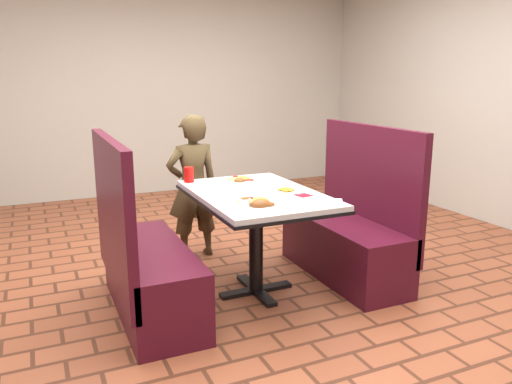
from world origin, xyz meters
TOP-DOWN VIEW (x-y plane):
  - room at (0.00, 0.00)m, footprint 7.00×7.04m
  - dining_table at (0.00, 0.00)m, footprint 0.81×1.21m
  - booth_bench_left at (-0.80, 0.00)m, footprint 0.47×1.20m
  - booth_bench_right at (0.80, 0.00)m, footprint 0.47×1.20m
  - diner_person at (-0.18, 0.92)m, footprint 0.45×0.30m
  - near_dinner_plate at (-0.15, -0.36)m, footprint 0.30×0.30m
  - far_dinner_plate at (0.03, 0.36)m, footprint 0.26×0.26m
  - plantain_plate at (0.19, -0.09)m, footprint 0.17×0.17m
  - maroon_napkin at (0.25, -0.23)m, footprint 0.11×0.11m
  - spoon_utensil at (0.20, -0.18)m, footprint 0.08×0.10m
  - red_tumbler at (-0.33, 0.52)m, footprint 0.08×0.08m
  - paper_napkin at (0.29, -0.46)m, footprint 0.24×0.22m
  - knife_utensil at (-0.10, -0.37)m, footprint 0.06×0.17m
  - fork_utensil at (-0.05, -0.34)m, footprint 0.02×0.16m
  - lettuce_shreds at (0.04, 0.06)m, footprint 0.28×0.32m

SIDE VIEW (x-z plane):
  - booth_bench_left at x=-0.80m, z-range -0.26..0.92m
  - booth_bench_right at x=0.80m, z-range -0.26..0.92m
  - diner_person at x=-0.18m, z-range 0.00..1.23m
  - dining_table at x=0.00m, z-range 0.28..1.03m
  - lettuce_shreds at x=0.04m, z-range 0.75..0.75m
  - maroon_napkin at x=0.25m, z-range 0.75..0.75m
  - spoon_utensil at x=0.20m, z-range 0.75..0.76m
  - paper_napkin at x=0.29m, z-range 0.75..0.76m
  - knife_utensil at x=-0.10m, z-range 0.76..0.76m
  - fork_utensil at x=-0.05m, z-range 0.76..0.76m
  - plantain_plate at x=0.19m, z-range 0.75..0.77m
  - far_dinner_plate at x=0.03m, z-range 0.74..0.81m
  - near_dinner_plate at x=-0.15m, z-range 0.74..0.83m
  - red_tumbler at x=-0.33m, z-range 0.75..0.86m
  - room at x=0.00m, z-range 0.50..3.32m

